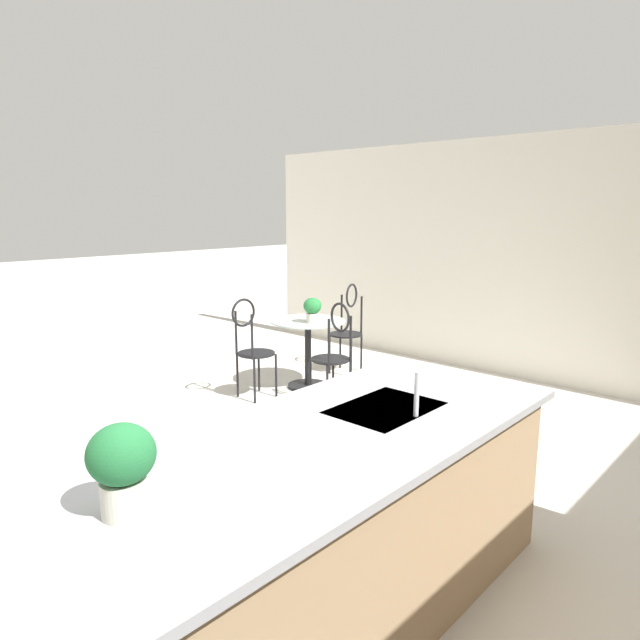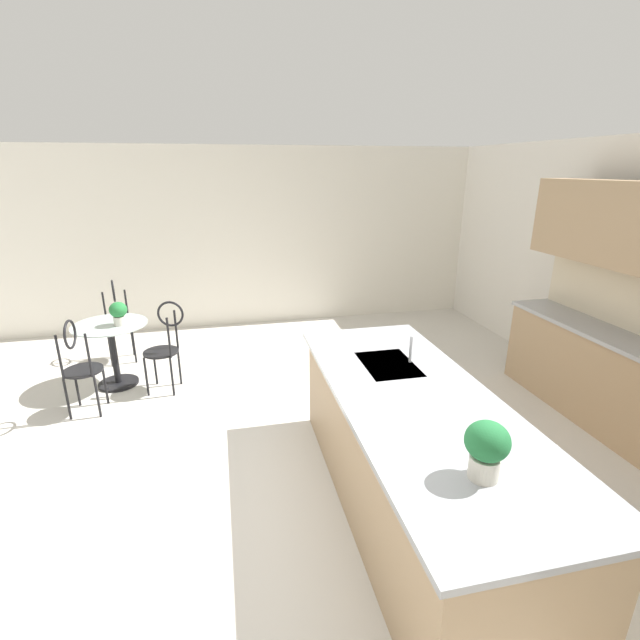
{
  "view_description": "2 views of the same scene",
  "coord_description": "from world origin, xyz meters",
  "px_view_note": "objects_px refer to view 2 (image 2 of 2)",
  "views": [
    {
      "loc": [
        1.98,
        2.43,
        1.9
      ],
      "look_at": [
        -0.68,
        0.02,
        1.2
      ],
      "focal_mm": 31.88,
      "sensor_mm": 36.0,
      "label": 1
    },
    {
      "loc": [
        2.82,
        -0.38,
        2.39
      ],
      "look_at": [
        -0.48,
        0.35,
        1.25
      ],
      "focal_mm": 25.4,
      "sensor_mm": 36.0,
      "label": 2
    }
  ],
  "objects_px": {
    "bistro_table": "(113,349)",
    "chair_by_island": "(117,317)",
    "chair_toward_desk": "(165,342)",
    "potted_plant_counter_far": "(487,447)",
    "chair_near_window": "(79,362)",
    "potted_plant_on_table": "(118,312)"
  },
  "relations": [
    {
      "from": "chair_toward_desk",
      "to": "potted_plant_on_table",
      "type": "height_order",
      "value": "chair_toward_desk"
    },
    {
      "from": "chair_by_island",
      "to": "bistro_table",
      "type": "bearing_deg",
      "value": 6.22
    },
    {
      "from": "bistro_table",
      "to": "potted_plant_on_table",
      "type": "bearing_deg",
      "value": 63.49
    },
    {
      "from": "potted_plant_counter_far",
      "to": "chair_near_window",
      "type": "bearing_deg",
      "value": -136.85
    },
    {
      "from": "potted_plant_on_table",
      "to": "potted_plant_counter_far",
      "type": "relative_size",
      "value": 0.85
    },
    {
      "from": "chair_by_island",
      "to": "potted_plant_on_table",
      "type": "relative_size",
      "value": 3.96
    },
    {
      "from": "potted_plant_counter_far",
      "to": "chair_by_island",
      "type": "bearing_deg",
      "value": -148.91
    },
    {
      "from": "chair_near_window",
      "to": "potted_plant_counter_far",
      "type": "height_order",
      "value": "potted_plant_counter_far"
    },
    {
      "from": "chair_by_island",
      "to": "chair_toward_desk",
      "type": "distance_m",
      "value": 1.24
    },
    {
      "from": "chair_near_window",
      "to": "chair_toward_desk",
      "type": "bearing_deg",
      "value": 116.17
    },
    {
      "from": "chair_by_island",
      "to": "potted_plant_on_table",
      "type": "bearing_deg",
      "value": 14.09
    },
    {
      "from": "bistro_table",
      "to": "potted_plant_counter_far",
      "type": "xyz_separation_m",
      "value": [
        3.46,
        2.47,
        0.65
      ]
    },
    {
      "from": "chair_by_island",
      "to": "chair_toward_desk",
      "type": "bearing_deg",
      "value": 33.36
    },
    {
      "from": "bistro_table",
      "to": "chair_by_island",
      "type": "height_order",
      "value": "chair_by_island"
    },
    {
      "from": "chair_near_window",
      "to": "potted_plant_counter_far",
      "type": "distance_m",
      "value": 3.89
    },
    {
      "from": "chair_by_island",
      "to": "potted_plant_counter_far",
      "type": "relative_size",
      "value": 3.36
    },
    {
      "from": "potted_plant_counter_far",
      "to": "bistro_table",
      "type": "bearing_deg",
      "value": -144.5
    },
    {
      "from": "potted_plant_on_table",
      "to": "chair_near_window",
      "type": "bearing_deg",
      "value": -27.01
    },
    {
      "from": "chair_toward_desk",
      "to": "potted_plant_counter_far",
      "type": "bearing_deg",
      "value": 30.33
    },
    {
      "from": "bistro_table",
      "to": "chair_near_window",
      "type": "bearing_deg",
      "value": -14.88
    },
    {
      "from": "chair_toward_desk",
      "to": "potted_plant_counter_far",
      "type": "distance_m",
      "value": 3.73
    },
    {
      "from": "potted_plant_on_table",
      "to": "potted_plant_counter_far",
      "type": "distance_m",
      "value": 4.13
    }
  ]
}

